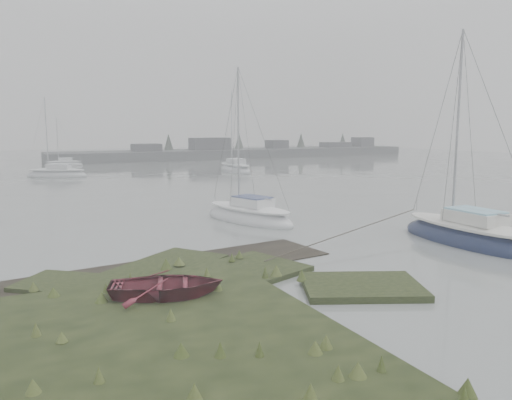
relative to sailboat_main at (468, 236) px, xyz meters
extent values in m
plane|color=slate|center=(-8.43, 27.67, -0.30)|extent=(160.00, 160.00, 0.00)
cube|color=#4C4F51|center=(17.57, 59.67, 0.30)|extent=(60.00, 8.00, 1.60)
cube|color=#424247|center=(1.57, 58.67, 1.10)|extent=(4.00, 3.00, 2.20)
cube|color=#424247|center=(11.57, 58.67, 1.50)|extent=(6.00, 3.00, 3.00)
cube|color=#424247|center=(23.57, 58.67, 1.25)|extent=(3.00, 3.00, 2.50)
cube|color=#424247|center=(35.57, 58.67, 1.00)|extent=(5.00, 3.00, 2.00)
cube|color=#424247|center=(41.57, 58.67, 1.40)|extent=(3.00, 3.00, 2.80)
cone|color=#384238|center=(5.57, 60.67, 1.90)|extent=(2.00, 2.00, 3.50)
cone|color=#384238|center=(17.57, 60.67, 1.90)|extent=(2.00, 2.00, 3.50)
cone|color=#384238|center=(29.57, 60.67, 1.90)|extent=(2.00, 2.00, 3.50)
cone|color=#384238|center=(38.57, 60.67, 1.90)|extent=(2.00, 2.00, 3.50)
ellipsoid|color=#0F1836|center=(0.00, 0.02, -0.18)|extent=(2.29, 6.84, 1.66)
ellipsoid|color=silver|center=(0.00, 0.02, 0.48)|extent=(1.84, 5.96, 0.47)
cube|color=silver|center=(0.00, -0.28, 0.89)|extent=(1.48, 2.35, 0.49)
cube|color=#82B4C9|center=(0.00, -0.28, 1.16)|extent=(1.38, 2.16, 0.08)
cylinder|color=#939399|center=(0.01, 0.89, 4.72)|extent=(0.11, 0.11, 7.80)
cylinder|color=#939399|center=(0.00, -0.47, 1.16)|extent=(0.11, 2.73, 0.09)
ellipsoid|color=silver|center=(-6.08, 8.76, -0.19)|extent=(3.71, 6.41, 1.48)
ellipsoid|color=silver|center=(-6.08, 8.76, 0.40)|extent=(3.09, 5.54, 0.42)
cube|color=silver|center=(-6.00, 8.51, 0.76)|extent=(1.86, 2.38, 0.43)
cube|color=navy|center=(-6.00, 8.51, 1.01)|extent=(1.73, 2.19, 0.07)
cylinder|color=#939399|center=(-6.31, 9.50, 4.18)|extent=(0.10, 0.10, 6.96)
cylinder|color=#939399|center=(-5.95, 8.34, 1.01)|extent=(0.79, 2.35, 0.08)
ellipsoid|color=#A1A6AA|center=(-12.72, 38.66, -0.20)|extent=(6.21, 4.39, 1.45)
ellipsoid|color=silver|center=(-12.72, 38.66, 0.38)|extent=(5.35, 3.70, 0.41)
cube|color=silver|center=(-12.49, 38.55, 0.74)|extent=(2.40, 2.05, 0.43)
cube|color=silver|center=(-12.49, 38.55, 0.98)|extent=(2.21, 1.90, 0.07)
cylinder|color=#939399|center=(-13.40, 39.00, 4.08)|extent=(0.09, 0.09, 6.81)
cylinder|color=#939399|center=(-12.34, 38.47, 0.98)|extent=(2.17, 1.12, 0.08)
ellipsoid|color=#A7ADB2|center=(5.61, 36.10, -0.18)|extent=(2.38, 6.80, 1.64)
ellipsoid|color=silver|center=(5.61, 36.10, 0.47)|extent=(1.92, 5.92, 0.46)
cube|color=silver|center=(5.60, 35.81, 0.88)|extent=(1.50, 2.35, 0.48)
cube|color=#B4B9BF|center=(5.60, 35.81, 1.15)|extent=(1.40, 2.15, 0.08)
cylinder|color=#939399|center=(5.63, 36.96, 4.67)|extent=(0.11, 0.11, 7.71)
cylinder|color=#939399|center=(5.60, 35.61, 1.15)|extent=(0.15, 2.70, 0.09)
ellipsoid|color=#A2A7AC|center=(-10.47, 53.73, -0.22)|extent=(4.71, 1.61, 1.14)
ellipsoid|color=white|center=(-10.47, 53.73, 0.24)|extent=(4.10, 1.29, 0.32)
cube|color=white|center=(-10.27, 53.73, 0.52)|extent=(1.62, 1.03, 0.33)
cube|color=silver|center=(-10.27, 53.73, 0.71)|extent=(1.49, 0.96, 0.05)
cylinder|color=#939399|center=(-11.07, 53.72, 3.15)|extent=(0.07, 0.07, 5.36)
cylinder|color=#939399|center=(-10.13, 53.73, 0.71)|extent=(1.88, 0.09, 0.06)
imported|color=maroon|center=(-13.55, -1.33, 0.25)|extent=(3.69, 3.13, 0.65)
camera|label=1|loc=(-17.38, -14.36, 4.57)|focal=35.00mm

